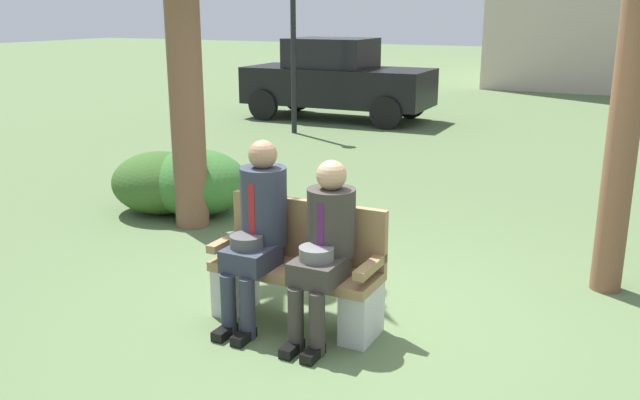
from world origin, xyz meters
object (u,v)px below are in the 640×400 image
(seated_man_left, at_px, (258,225))
(seated_man_right, at_px, (325,242))
(parked_car_near, at_px, (336,79))
(shrub_near_bench, at_px, (196,182))
(shrub_mid_lawn, at_px, (160,182))
(park_bench, at_px, (299,272))
(street_lamp, at_px, (293,17))

(seated_man_left, xyz_separation_m, seated_man_right, (0.55, -0.01, -0.05))
(seated_man_right, relative_size, parked_car_near, 0.32)
(shrub_near_bench, bearing_deg, seated_man_right, -38.05)
(shrub_mid_lawn, bearing_deg, seated_man_right, -32.39)
(park_bench, bearing_deg, shrub_near_bench, 140.61)
(seated_man_left, xyz_separation_m, street_lamp, (-3.65, 7.19, 1.37))
(seated_man_left, bearing_deg, street_lamp, 116.90)
(seated_man_right, distance_m, shrub_near_bench, 3.36)
(seated_man_right, bearing_deg, shrub_near_bench, 141.95)
(shrub_mid_lawn, relative_size, parked_car_near, 0.28)
(shrub_mid_lawn, height_order, parked_car_near, parked_car_near)
(park_bench, xyz_separation_m, seated_man_left, (-0.27, -0.12, 0.36))
(shrub_near_bench, bearing_deg, shrub_mid_lawn, -163.27)
(shrub_mid_lawn, bearing_deg, seated_man_left, -37.56)
(shrub_near_bench, relative_size, shrub_mid_lawn, 1.06)
(park_bench, relative_size, shrub_near_bench, 1.06)
(park_bench, height_order, seated_man_left, seated_man_left)
(shrub_mid_lawn, bearing_deg, street_lamp, 102.27)
(seated_man_right, relative_size, street_lamp, 0.37)
(shrub_near_bench, bearing_deg, parked_car_near, 102.69)
(park_bench, height_order, shrub_mid_lawn, park_bench)
(shrub_near_bench, height_order, street_lamp, street_lamp)
(shrub_near_bench, distance_m, parked_car_near, 7.23)
(seated_man_right, height_order, parked_car_near, parked_car_near)
(seated_man_left, relative_size, shrub_near_bench, 1.15)
(park_bench, bearing_deg, seated_man_left, -156.38)
(park_bench, relative_size, seated_man_right, 1.00)
(park_bench, height_order, seated_man_right, seated_man_right)
(seated_man_left, xyz_separation_m, parked_car_near, (-3.67, 9.09, 0.09))
(seated_man_left, distance_m, shrub_near_bench, 2.95)
(seated_man_left, relative_size, seated_man_right, 1.07)
(shrub_near_bench, xyz_separation_m, shrub_mid_lawn, (-0.42, -0.13, -0.02))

